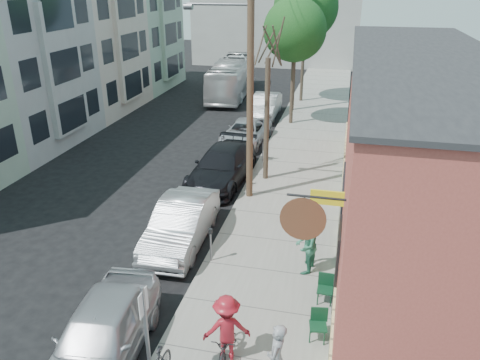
% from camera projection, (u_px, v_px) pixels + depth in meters
% --- Properties ---
extents(ground, '(120.00, 120.00, 0.00)m').
position_uv_depth(ground, '(149.00, 258.00, 16.51)').
color(ground, black).
extents(sidewalk, '(4.50, 58.00, 0.15)m').
position_uv_depth(sidewalk, '(302.00, 158.00, 25.43)').
color(sidewalk, gray).
rests_on(sidewalk, ground).
extents(cafe_building, '(6.60, 20.20, 6.61)m').
position_uv_depth(cafe_building, '(415.00, 143.00, 17.80)').
color(cafe_building, '#AB493F').
rests_on(cafe_building, ground).
extents(apartment_row, '(6.30, 32.00, 9.00)m').
position_uv_depth(apartment_row, '(57.00, 56.00, 29.66)').
color(apartment_row, '#9DB498').
rests_on(apartment_row, ground).
extents(end_cap_building, '(18.00, 8.00, 12.00)m').
position_uv_depth(end_cap_building, '(278.00, 7.00, 52.05)').
color(end_cap_building, '#A6A6A1').
rests_on(end_cap_building, ground).
extents(sign_post, '(0.07, 0.45, 2.80)m').
position_uv_depth(sign_post, '(146.00, 329.00, 10.54)').
color(sign_post, slate).
rests_on(sign_post, sidewalk).
extents(parking_meter_near, '(0.14, 0.14, 1.24)m').
position_uv_depth(parking_meter_near, '(211.00, 239.00, 15.77)').
color(parking_meter_near, slate).
rests_on(parking_meter_near, sidewalk).
extents(parking_meter_far, '(0.14, 0.14, 1.24)m').
position_uv_depth(parking_meter_far, '(263.00, 146.00, 24.47)').
color(parking_meter_far, slate).
rests_on(parking_meter_far, sidewalk).
extents(utility_pole_near, '(3.57, 0.28, 10.00)m').
position_uv_depth(utility_pole_near, '(249.00, 77.00, 18.80)').
color(utility_pole_near, '#503A28').
rests_on(utility_pole_near, sidewalk).
extents(utility_pole_far, '(1.80, 0.28, 10.00)m').
position_uv_depth(utility_pole_far, '(295.00, 36.00, 32.32)').
color(utility_pole_far, '#503A28').
rests_on(utility_pole_far, sidewalk).
extents(tree_bare, '(0.24, 0.24, 5.72)m').
position_uv_depth(tree_bare, '(267.00, 121.00, 21.56)').
color(tree_bare, '#44392C').
rests_on(tree_bare, sidewalk).
extents(tree_leafy_mid, '(3.93, 3.93, 7.93)m').
position_uv_depth(tree_leafy_mid, '(295.00, 30.00, 28.94)').
color(tree_leafy_mid, '#44392C').
rests_on(tree_leafy_mid, sidewalk).
extents(tree_leafy_far, '(4.75, 4.75, 9.30)m').
position_uv_depth(tree_leafy_far, '(306.00, 8.00, 34.19)').
color(tree_leafy_far, '#44392C').
rests_on(tree_leafy_far, sidewalk).
extents(patio_chair_a, '(0.51, 0.51, 0.88)m').
position_uv_depth(patio_chair_a, '(325.00, 290.00, 13.87)').
color(patio_chair_a, '#0F3921').
rests_on(patio_chair_a, sidewalk).
extents(patio_chair_b, '(0.57, 0.57, 0.88)m').
position_uv_depth(patio_chair_b, '(318.00, 326.00, 12.42)').
color(patio_chair_b, '#0F3921').
rests_on(patio_chair_b, sidewalk).
extents(patron_grey, '(0.51, 0.71, 1.84)m').
position_uv_depth(patron_grey, '(276.00, 358.00, 10.73)').
color(patron_grey, gray).
rests_on(patron_grey, sidewalk).
extents(patron_green, '(0.88, 1.05, 1.95)m').
position_uv_depth(patron_green, '(306.00, 245.00, 15.14)').
color(patron_green, '#338061').
rests_on(patron_green, sidewalk).
extents(cyclist, '(1.37, 1.06, 1.86)m').
position_uv_depth(cyclist, '(227.00, 328.00, 11.62)').
color(cyclist, maroon).
rests_on(cyclist, sidewalk).
extents(cyclist_bike, '(0.68, 1.72, 0.89)m').
position_uv_depth(cyclist_bike, '(227.00, 344.00, 11.82)').
color(cyclist_bike, black).
rests_on(cyclist_bike, sidewalk).
extents(car_0, '(2.44, 5.09, 1.68)m').
position_uv_depth(car_0, '(102.00, 334.00, 11.80)').
color(car_0, '#B1B3BA').
rests_on(car_0, ground).
extents(car_1, '(1.91, 5.06, 1.65)m').
position_uv_depth(car_1, '(181.00, 223.00, 17.11)').
color(car_1, silver).
rests_on(car_1, ground).
extents(car_2, '(2.68, 5.84, 1.66)m').
position_uv_depth(car_2, '(222.00, 166.00, 22.34)').
color(car_2, black).
rests_on(car_2, ground).
extents(car_3, '(2.57, 4.98, 1.34)m').
position_uv_depth(car_3, '(246.00, 133.00, 27.59)').
color(car_3, '#B4B7BD').
rests_on(car_3, ground).
extents(car_4, '(1.75, 4.88, 1.60)m').
position_uv_depth(car_4, '(266.00, 106.00, 32.86)').
color(car_4, '#909597').
rests_on(car_4, ground).
extents(bus, '(3.31, 10.85, 2.98)m').
position_uv_depth(bus, '(232.00, 77.00, 38.64)').
color(bus, white).
rests_on(bus, ground).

